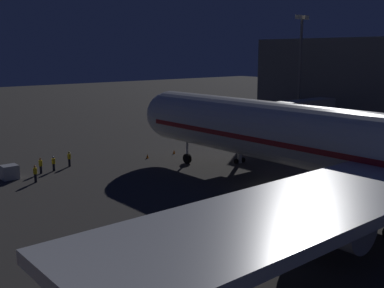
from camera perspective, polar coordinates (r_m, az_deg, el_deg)
name	(u,v)px	position (r m, az deg, el deg)	size (l,w,h in m)	color
ground_plane	(275,188)	(48.94, 10.02, -5.25)	(320.00, 320.00, 0.00)	#383533
jet_bridge	(274,113)	(62.63, 9.88, 3.69)	(21.02, 3.40, 7.27)	#9E9E99
apron_floodlight_mast	(300,68)	(77.51, 12.95, 8.93)	(2.90, 0.50, 19.22)	#59595E
baggage_container_near_belt	(10,172)	(55.00, -21.23, -3.20)	(1.70, 1.52, 1.54)	#B7BABF
ground_crew_near_nose_gear	(69,158)	(58.71, -14.65, -1.69)	(0.40, 0.40, 1.82)	black
ground_crew_by_belt_loader	(54,163)	(56.99, -16.43, -2.21)	(0.40, 0.40, 1.75)	black
ground_crew_under_port_wing	(35,173)	(52.63, -18.46, -3.36)	(0.40, 0.40, 1.85)	black
ground_crew_walking_aft	(41,165)	(56.23, -17.87, -2.43)	(0.40, 0.40, 1.82)	black
traffic_cone_nose_port	(174,152)	(64.12, -2.19, -0.93)	(0.36, 0.36, 0.55)	orange
traffic_cone_nose_starboard	(147,156)	(61.58, -5.42, -1.48)	(0.36, 0.36, 0.55)	orange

